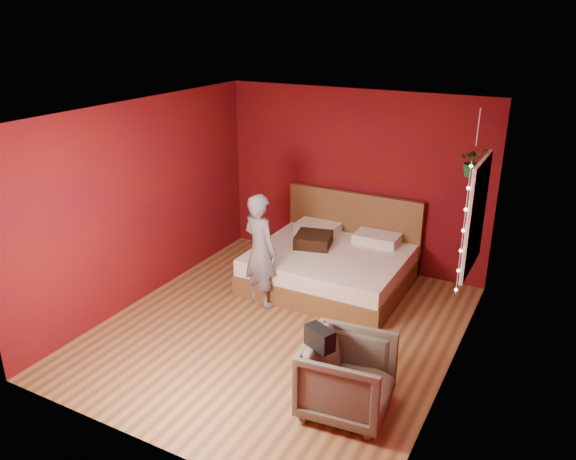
% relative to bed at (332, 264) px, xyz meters
% --- Properties ---
extents(floor, '(4.50, 4.50, 0.00)m').
position_rel_bed_xyz_m(floor, '(-0.06, -1.42, -0.30)').
color(floor, '#9C6E3E').
rests_on(floor, ground).
extents(room_walls, '(4.04, 4.54, 2.62)m').
position_rel_bed_xyz_m(room_walls, '(-0.06, -1.42, 1.38)').
color(room_walls, '#67110A').
rests_on(room_walls, ground).
extents(window, '(0.05, 0.97, 1.27)m').
position_rel_bed_xyz_m(window, '(1.91, -0.52, 1.20)').
color(window, white).
rests_on(window, room_walls).
extents(fairy_lights, '(0.04, 0.04, 1.45)m').
position_rel_bed_xyz_m(fairy_lights, '(1.88, -1.05, 1.20)').
color(fairy_lights, silver).
rests_on(fairy_lights, room_walls).
extents(bed, '(2.06, 1.75, 1.13)m').
position_rel_bed_xyz_m(bed, '(0.00, 0.00, 0.00)').
color(bed, brown).
rests_on(bed, ground).
extents(person, '(0.64, 0.53, 1.50)m').
position_rel_bed_xyz_m(person, '(-0.58, -0.97, 0.46)').
color(person, slate).
rests_on(person, ground).
extents(armchair, '(0.90, 0.88, 0.74)m').
position_rel_bed_xyz_m(armchair, '(1.23, -2.42, 0.08)').
color(armchair, '#5D5D49').
rests_on(armchair, ground).
extents(handbag, '(0.31, 0.24, 0.20)m').
position_rel_bed_xyz_m(handbag, '(1.02, -2.61, 0.55)').
color(handbag, black).
rests_on(handbag, armchair).
extents(throw_pillow, '(0.58, 0.58, 0.17)m').
position_rel_bed_xyz_m(throw_pillow, '(-0.30, 0.00, 0.31)').
color(throw_pillow, '#321C10').
rests_on(throw_pillow, bed).
extents(hanging_plant, '(0.38, 0.36, 0.78)m').
position_rel_bed_xyz_m(hanging_plant, '(1.75, -0.12, 1.71)').
color(hanging_plant, silver).
rests_on(hanging_plant, room_walls).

